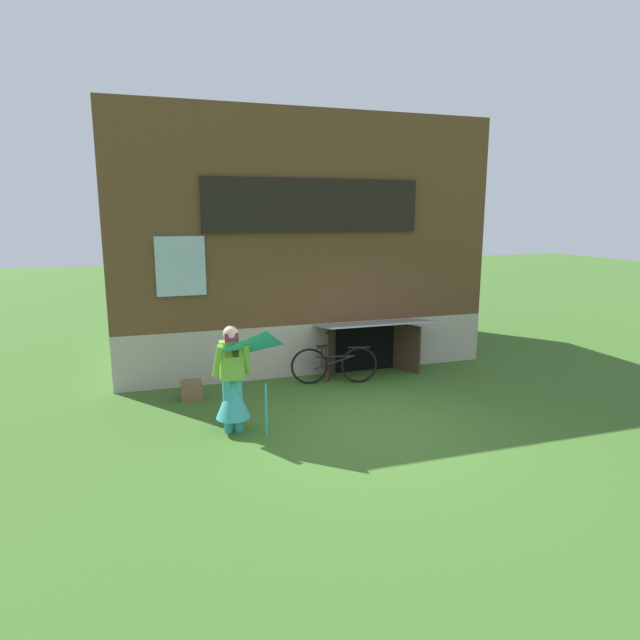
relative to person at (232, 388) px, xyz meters
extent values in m
plane|color=#386023|center=(2.06, -0.53, -0.70)|extent=(60.00, 60.00, 0.00)
cube|color=#ADA393|center=(2.06, 4.95, -0.16)|extent=(7.82, 4.97, 1.07)
cube|color=brown|center=(2.06, 4.95, 2.48)|extent=(7.82, 4.97, 4.21)
cube|color=black|center=(2.06, 2.43, 2.75)|extent=(4.35, 0.08, 1.02)
cube|color=#9EB7C6|center=(2.06, 2.45, 2.75)|extent=(4.19, 0.04, 0.90)
cube|color=#9EB7C6|center=(-0.52, 2.44, 1.64)|extent=(0.90, 0.06, 1.10)
cube|color=black|center=(3.17, 2.46, -0.20)|extent=(1.40, 0.03, 0.99)
cube|color=#3D2B1E|center=(2.32, 2.17, -0.20)|extent=(0.42, 0.62, 0.99)
cube|color=#3D2B1E|center=(4.02, 2.17, -0.20)|extent=(0.36, 0.65, 0.99)
cube|color=gray|center=(3.17, 1.92, 0.42)|extent=(2.25, 1.09, 0.18)
cylinder|color=teal|center=(-0.08, 0.00, -0.28)|extent=(0.14, 0.14, 0.84)
cylinder|color=teal|center=(0.08, 0.00, -0.28)|extent=(0.14, 0.14, 0.84)
cone|color=teal|center=(0.00, 0.00, -0.16)|extent=(0.52, 0.52, 0.63)
cube|color=#72AD38|center=(0.00, 0.00, 0.43)|extent=(0.34, 0.20, 0.59)
cylinder|color=#72AD38|center=(-0.22, -0.10, 0.46)|extent=(0.17, 0.33, 0.55)
cylinder|color=#72AD38|center=(0.22, -0.10, 0.46)|extent=(0.17, 0.33, 0.55)
cube|color=maroon|center=(0.00, -0.06, 0.68)|extent=(0.20, 0.08, 0.36)
sphere|color=#D8AD8E|center=(0.00, 0.00, 0.84)|extent=(0.23, 0.23, 0.23)
pyramid|color=#2DB2CC|center=(0.42, -0.56, 0.59)|extent=(0.99, 0.86, 0.47)
cylinder|color=beige|center=(0.35, -0.25, 0.33)|extent=(0.01, 0.62, 0.40)
cylinder|color=#2DB2CC|center=(0.45, -0.30, -0.29)|extent=(0.03, 0.03, 0.81)
torus|color=black|center=(2.75, 1.69, -0.34)|extent=(0.71, 0.20, 0.72)
torus|color=black|center=(1.79, 1.90, -0.34)|extent=(0.71, 0.20, 0.72)
cylinder|color=black|center=(2.27, 1.79, -0.15)|extent=(0.73, 0.19, 0.04)
cylinder|color=black|center=(2.27, 1.79, -0.27)|extent=(0.80, 0.21, 0.29)
cylinder|color=black|center=(2.03, 1.85, -0.15)|extent=(0.04, 0.04, 0.41)
cube|color=black|center=(2.03, 1.85, 0.05)|extent=(0.20, 0.08, 0.05)
cylinder|color=black|center=(2.75, 1.69, 0.02)|extent=(0.44, 0.12, 0.03)
cube|color=brown|center=(-0.49, 1.66, -0.52)|extent=(0.36, 0.31, 0.35)
camera|label=1|loc=(-1.15, -7.83, 2.58)|focal=30.30mm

